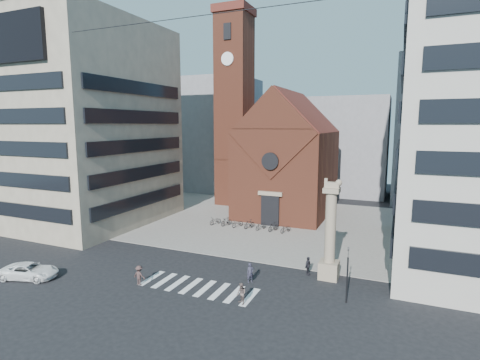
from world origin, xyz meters
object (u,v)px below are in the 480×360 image
traffic_light (347,273)px  scooter_0 (215,221)px  pedestrian_2 (308,266)px  lion_column (330,239)px  pedestrian_1 (241,294)px  pedestrian_0 (250,273)px  white_car (29,271)px

traffic_light → scooter_0: traffic_light is taller
traffic_light → pedestrian_2: (-3.81, 3.98, -1.46)m
lion_column → pedestrian_1: 9.27m
pedestrian_0 → scooter_0: pedestrian_0 is taller
traffic_light → pedestrian_0: bearing=176.1°
white_car → pedestrian_2: pedestrian_2 is taller
pedestrian_1 → pedestrian_2: size_ratio=0.98×
white_car → pedestrian_1: (18.56, 2.88, 0.15)m
traffic_light → pedestrian_0: 8.03m
traffic_light → pedestrian_2: traffic_light is taller
white_car → pedestrian_1: bearing=-97.9°
lion_column → white_car: size_ratio=1.82×
traffic_light → scooter_0: size_ratio=2.27×
pedestrian_2 → white_car: bearing=127.6°
lion_column → pedestrian_2: lion_column is taller
pedestrian_0 → pedestrian_2: bearing=-3.4°
lion_column → traffic_light: size_ratio=2.02×
lion_column → traffic_light: lion_column is taller
lion_column → pedestrian_0: 7.32m
white_car → pedestrian_2: 24.06m
lion_column → pedestrian_0: (-5.89, -3.46, -2.62)m
pedestrian_0 → pedestrian_2: pedestrian_0 is taller
pedestrian_0 → scooter_0: size_ratio=0.88×
white_car → pedestrian_0: 18.97m
lion_column → pedestrian_2: size_ratio=5.25×
white_car → scooter_0: white_car is taller
traffic_light → pedestrian_0: size_ratio=2.57×
pedestrian_2 → pedestrian_0: bearing=142.8°
lion_column → traffic_light: (1.99, -4.00, -1.17)m
pedestrian_1 → pedestrian_2: pedestrian_2 is taller
pedestrian_0 → lion_column: bearing=-13.2°
traffic_light → white_car: 26.41m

